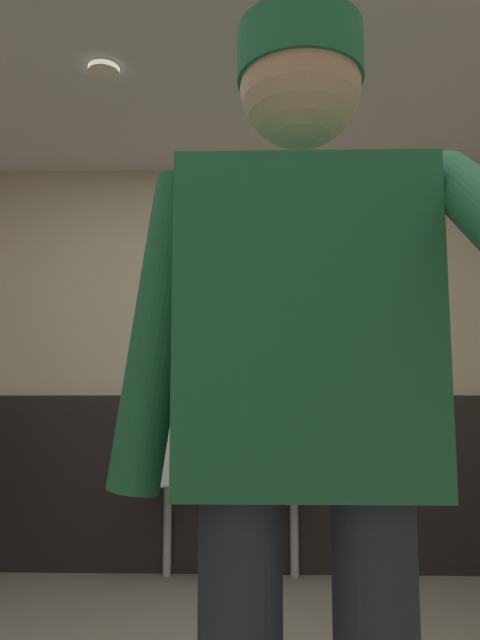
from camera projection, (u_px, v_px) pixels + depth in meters
wall_back at (229, 363)px, 3.78m from camera, size 4.32×0.12×2.51m
wainscot_band_back at (228, 483)px, 3.61m from camera, size 3.72×0.03×1.05m
downlight_far at (104, 69)px, 2.66m from camera, size 0.14×0.14×0.03m
urinal_left at (167, 442)px, 3.51m from camera, size 0.40×0.34×1.24m
urinal_middle at (294, 442)px, 3.49m from camera, size 0.40×0.34×1.24m
privacy_divider_panel at (230, 413)px, 3.45m from camera, size 0.04×0.40×0.90m
person at (305, 415)px, 1.00m from camera, size 0.64×0.60×1.71m
soap_dispenser at (190, 366)px, 3.68m from camera, size 0.10×0.07×0.18m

